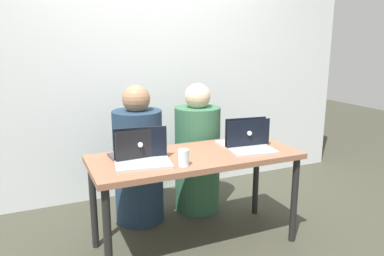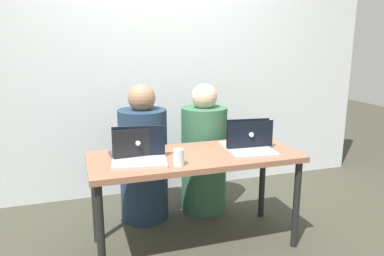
# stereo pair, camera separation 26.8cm
# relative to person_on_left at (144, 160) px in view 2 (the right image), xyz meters

# --- Properties ---
(ground_plane) EXTENTS (12.00, 12.00, 0.00)m
(ground_plane) POSITION_rel_person_on_left_xyz_m (0.27, -0.56, -0.51)
(ground_plane) COLOR #39392C
(back_wall) EXTENTS (4.50, 0.10, 2.49)m
(back_wall) POSITION_rel_person_on_left_xyz_m (0.27, 0.62, 0.73)
(back_wall) COLOR silver
(back_wall) RESTS_ON ground
(desk) EXTENTS (1.49, 0.62, 0.71)m
(desk) POSITION_rel_person_on_left_xyz_m (0.27, -0.56, 0.12)
(desk) COLOR #8B5B42
(desk) RESTS_ON ground
(person_on_left) EXTENTS (0.46, 0.46, 1.16)m
(person_on_left) POSITION_rel_person_on_left_xyz_m (0.00, 0.00, 0.00)
(person_on_left) COLOR #1F344B
(person_on_left) RESTS_ON ground
(person_on_right) EXTENTS (0.46, 0.46, 1.14)m
(person_on_right) POSITION_rel_person_on_left_xyz_m (0.54, 0.00, -0.01)
(person_on_right) COLOR #316143
(person_on_right) RESTS_ON ground
(laptop_back_right) EXTENTS (0.36, 0.27, 0.22)m
(laptop_back_right) POSITION_rel_person_on_left_xyz_m (0.70, -0.50, 0.24)
(laptop_back_right) COLOR silver
(laptop_back_right) RESTS_ON desk
(laptop_front_left) EXTENTS (0.39, 0.29, 0.23)m
(laptop_front_left) POSITION_rel_person_on_left_xyz_m (-0.13, -0.60, 0.24)
(laptop_front_left) COLOR #AFB5B7
(laptop_front_left) RESTS_ON desk
(laptop_back_left) EXTENTS (0.34, 0.26, 0.21)m
(laptop_back_left) POSITION_rel_person_on_left_xyz_m (-0.14, -0.47, 0.24)
(laptop_back_left) COLOR #3B363B
(laptop_back_left) RESTS_ON desk
(laptop_front_right) EXTENTS (0.35, 0.29, 0.23)m
(laptop_front_right) POSITION_rel_person_on_left_xyz_m (0.68, -0.62, 0.24)
(laptop_front_right) COLOR #B6B3B7
(laptop_front_right) RESTS_ON desk
(water_glass_left) EXTENTS (0.07, 0.07, 0.11)m
(water_glass_left) POSITION_rel_person_on_left_xyz_m (0.10, -0.75, 0.24)
(water_glass_left) COLOR silver
(water_glass_left) RESTS_ON desk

